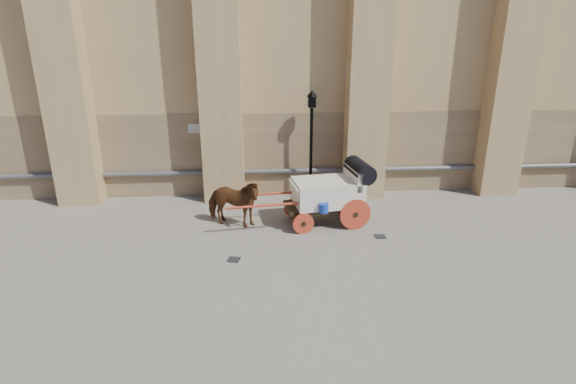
{
  "coord_description": "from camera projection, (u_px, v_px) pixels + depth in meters",
  "views": [
    {
      "loc": [
        0.19,
        -11.77,
        5.62
      ],
      "look_at": [
        1.1,
        1.13,
        1.06
      ],
      "focal_mm": 28.0,
      "sensor_mm": 36.0,
      "label": 1
    }
  ],
  "objects": [
    {
      "name": "carriage",
      "position": [
        332.0,
        191.0,
        13.85
      ],
      "size": [
        4.61,
        1.79,
        1.96
      ],
      "rotation": [
        0.0,
        0.0,
        0.13
      ],
      "color": "black",
      "rests_on": "ground"
    },
    {
      "name": "horse",
      "position": [
        233.0,
        203.0,
        13.67
      ],
      "size": [
        1.98,
        1.37,
        1.53
      ],
      "primitive_type": "imported",
      "rotation": [
        0.0,
        0.0,
        1.24
      ],
      "color": "brown",
      "rests_on": "ground"
    },
    {
      "name": "street_lamp",
      "position": [
        311.0,
        142.0,
        15.59
      ],
      "size": [
        0.36,
        0.36,
        3.85
      ],
      "color": "black",
      "rests_on": "ground"
    },
    {
      "name": "drain_grate_near",
      "position": [
        234.0,
        260.0,
        11.83
      ],
      "size": [
        0.38,
        0.38,
        0.01
      ],
      "primitive_type": "cube",
      "rotation": [
        0.0,
        0.0,
        -0.22
      ],
      "color": "black",
      "rests_on": "ground"
    },
    {
      "name": "drain_grate_far",
      "position": [
        380.0,
        237.0,
        13.17
      ],
      "size": [
        0.33,
        0.33,
        0.01
      ],
      "primitive_type": "cube",
      "rotation": [
        0.0,
        0.0,
        -0.02
      ],
      "color": "black",
      "rests_on": "ground"
    },
    {
      "name": "ground",
      "position": [
        253.0,
        241.0,
        12.93
      ],
      "size": [
        90.0,
        90.0,
        0.0
      ],
      "primitive_type": "plane",
      "color": "slate",
      "rests_on": "ground"
    }
  ]
}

